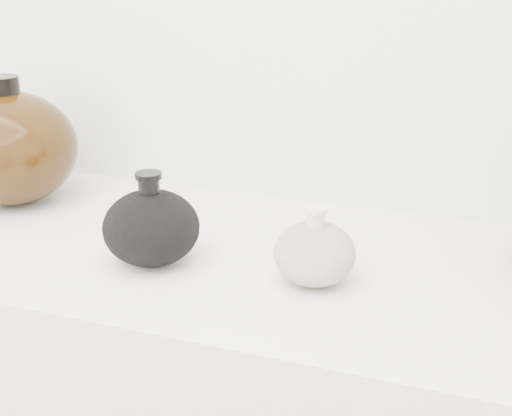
% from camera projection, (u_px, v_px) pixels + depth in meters
% --- Properties ---
extents(black_gourd_vase, '(0.17, 0.17, 0.13)m').
position_uv_depth(black_gourd_vase, '(151.00, 227.00, 1.00)').
color(black_gourd_vase, black).
rests_on(black_gourd_vase, display_counter).
extents(cream_gourd_vase, '(0.14, 0.14, 0.11)m').
position_uv_depth(cream_gourd_vase, '(315.00, 253.00, 0.95)').
color(cream_gourd_vase, '#BAA792').
rests_on(cream_gourd_vase, display_counter).
extents(left_round_pot, '(0.30, 0.30, 0.22)m').
position_uv_depth(left_round_pot, '(9.00, 147.00, 1.22)').
color(left_round_pot, black).
rests_on(left_round_pot, display_counter).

